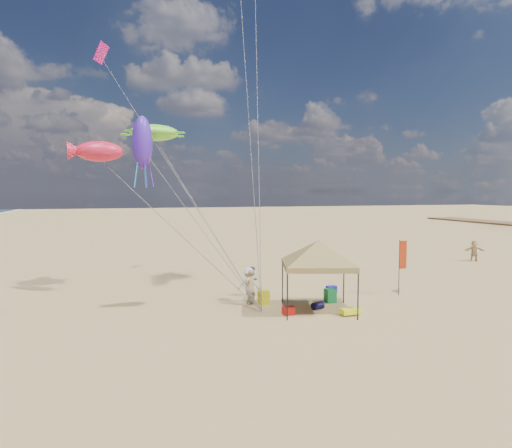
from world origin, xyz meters
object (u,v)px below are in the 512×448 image
object	(u,v)px
beach_cart	(350,311)
feather_flag	(402,258)
cooler_blue	(331,289)
person_far_c	(474,251)
chair_yellow	(264,297)
person_near_a	(250,287)
person_near_c	(249,285)
person_near_b	(253,281)
cooler_red	(289,311)
canopy_tent	(318,243)
chair_green	(330,296)

from	to	relation	value
beach_cart	feather_flag	bearing A→B (deg)	31.07
cooler_blue	person_far_c	xyz separation A→B (m)	(16.43, 7.07, 0.67)
cooler_blue	chair_yellow	distance (m)	4.69
cooler_blue	beach_cart	world-z (taller)	cooler_blue
person_near_a	person_far_c	world-z (taller)	person_near_a
feather_flag	chair_yellow	bearing A→B (deg)	177.48
person_near_c	person_far_c	size ratio (longest dim) A/B	1.02
person_near_b	person_far_c	size ratio (longest dim) A/B	0.93
cooler_red	cooler_blue	xyz separation A→B (m)	(4.00, 3.59, 0.00)
person_near_a	person_near_c	bearing A→B (deg)	-132.78
cooler_red	person_far_c	xyz separation A→B (m)	(20.43, 10.65, 0.67)
chair_yellow	cooler_blue	bearing A→B (deg)	17.08
cooler_red	chair_yellow	xyz separation A→B (m)	(-0.48, 2.21, 0.16)
canopy_tent	feather_flag	world-z (taller)	canopy_tent
person_near_b	person_near_c	size ratio (longest dim) A/B	0.91
canopy_tent	chair_yellow	bearing A→B (deg)	135.28
person_near_a	chair_yellow	bearing A→B (deg)	141.67
cooler_red	person_near_a	xyz separation A→B (m)	(-1.17, 2.28, 0.72)
cooler_blue	person_near_c	distance (m)	5.14
canopy_tent	person_near_c	size ratio (longest dim) A/B	3.43
cooler_blue	chair_yellow	size ratio (longest dim) A/B	0.77
chair_green	person_near_b	xyz separation A→B (m)	(-3.39, 2.59, 0.45)
person_far_c	cooler_red	bearing A→B (deg)	-126.33
feather_flag	beach_cart	xyz separation A→B (m)	(-4.71, -2.84, -1.85)
cooler_red	person_near_c	bearing A→B (deg)	109.56
cooler_red	person_near_a	bearing A→B (deg)	117.21
cooler_red	chair_green	size ratio (longest dim) A/B	0.77
person_near_b	person_far_c	xyz separation A→B (m)	(20.90, 6.49, 0.06)
cooler_red	cooler_blue	size ratio (longest dim) A/B	1.00
canopy_tent	person_near_b	xyz separation A→B (m)	(-2.03, 3.97, -2.44)
canopy_tent	cooler_red	world-z (taller)	canopy_tent
beach_cart	person_near_b	distance (m)	6.04
canopy_tent	beach_cart	xyz separation A→B (m)	(1.11, -1.17, -3.05)
beach_cart	person_far_c	size ratio (longest dim) A/B	0.52
person_near_a	cooler_red	bearing A→B (deg)	84.52
chair_yellow	cooler_red	bearing A→B (deg)	-77.71
cooler_red	beach_cart	bearing A→B (deg)	-20.10
person_near_c	chair_green	bearing A→B (deg)	-178.05
person_far_c	chair_green	bearing A→B (deg)	-126.46
beach_cart	person_far_c	world-z (taller)	person_far_c
chair_yellow	person_near_a	world-z (taller)	person_near_a
cooler_blue	feather_flag	bearing A→B (deg)	-27.09
beach_cart	person_far_c	distance (m)	21.24
chair_yellow	person_near_b	distance (m)	2.00
feather_flag	person_near_c	size ratio (longest dim) A/B	1.74
canopy_tent	person_near_a	distance (m)	4.15
cooler_red	person_near_b	world-z (taller)	person_near_b
canopy_tent	feather_flag	bearing A→B (deg)	16.03
feather_flag	canopy_tent	bearing A→B (deg)	-163.97
person_far_c	feather_flag	bearing A→B (deg)	-119.93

